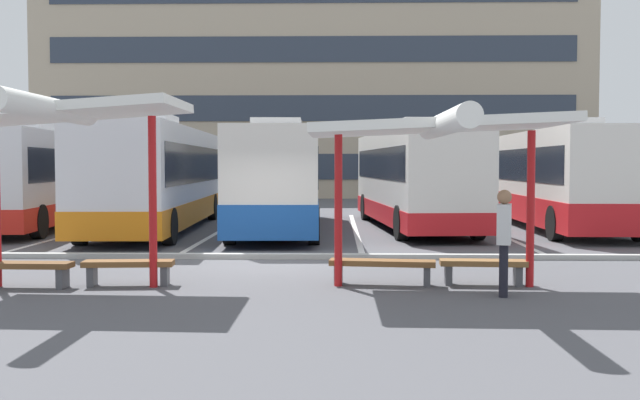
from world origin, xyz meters
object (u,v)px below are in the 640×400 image
at_px(coach_bus_1, 158,178).
at_px(bench_0, 22,269).
at_px(waiting_shelter_0, 68,116).
at_px(bench_3, 483,267).
at_px(coach_bus_3, 413,178).
at_px(coach_bus_0, 41,179).
at_px(coach_bus_2, 280,181).
at_px(waiting_passenger_0, 504,234).
at_px(bench_1, 129,267).
at_px(waiting_shelter_1, 437,129).
at_px(bench_2, 382,266).
at_px(coach_bus_4, 555,179).

distance_m(coach_bus_1, bench_0, 11.42).
xyz_separation_m(waiting_shelter_0, bench_3, (7.22, 0.62, -2.65)).
bearing_deg(coach_bus_3, coach_bus_0, 178.81).
distance_m(coach_bus_1, coach_bus_2, 3.97).
distance_m(coach_bus_0, coach_bus_2, 8.31).
relative_size(coach_bus_2, waiting_passenger_0, 7.06).
relative_size(bench_1, waiting_shelter_1, 0.33).
xyz_separation_m(coach_bus_1, waiting_shelter_1, (7.55, -11.30, 1.06)).
xyz_separation_m(coach_bus_3, bench_2, (-1.76, -11.72, -1.34)).
bearing_deg(waiting_passenger_0, coach_bus_2, 110.66).
relative_size(coach_bus_2, bench_1, 7.65).
xyz_separation_m(bench_0, waiting_shelter_1, (7.22, 0.04, 2.43)).
height_order(coach_bus_1, bench_2, coach_bus_1).
bearing_deg(waiting_shelter_1, waiting_passenger_0, -35.12).
distance_m(coach_bus_2, waiting_passenger_0, 13.05).
relative_size(coach_bus_0, coach_bus_3, 1.05).
distance_m(coach_bus_4, bench_1, 16.50).
bearing_deg(coach_bus_2, bench_1, -99.23).
xyz_separation_m(coach_bus_1, waiting_shelter_0, (1.23, -11.48, 1.28)).
bearing_deg(bench_3, bench_2, -178.75).
relative_size(coach_bus_4, bench_0, 6.79).
height_order(coach_bus_4, bench_1, coach_bus_4).
bearing_deg(coach_bus_1, waiting_shelter_0, -83.86).
bearing_deg(waiting_shelter_0, bench_2, 6.13).
distance_m(coach_bus_2, waiting_shelter_0, 12.06).
xyz_separation_m(coach_bus_1, bench_2, (6.65, -10.89, -1.36)).
distance_m(coach_bus_4, waiting_shelter_0, 17.41).
bearing_deg(coach_bus_1, bench_0, -88.31).
relative_size(coach_bus_1, bench_3, 8.04).
height_order(coach_bus_1, coach_bus_2, coach_bus_1).
bearing_deg(coach_bus_0, waiting_shelter_0, -66.23).
bearing_deg(coach_bus_0, coach_bus_3, -1.19).
height_order(coach_bus_0, bench_3, coach_bus_0).
bearing_deg(bench_0, waiting_shelter_1, 0.30).
height_order(coach_bus_0, waiting_shelter_0, coach_bus_0).
relative_size(bench_0, bench_2, 0.91).
bearing_deg(waiting_shelter_1, bench_3, 26.08).
distance_m(coach_bus_1, waiting_shelter_0, 11.61).
xyz_separation_m(waiting_shelter_0, bench_1, (0.90, 0.40, -2.65)).
relative_size(bench_0, waiting_passenger_0, 1.00).
bearing_deg(bench_0, bench_1, 8.21).
bearing_deg(coach_bus_0, waiting_passenger_0, -45.52).
xyz_separation_m(coach_bus_0, waiting_shelter_0, (5.53, -12.57, 1.33)).
bearing_deg(coach_bus_1, coach_bus_3, 5.62).
height_order(waiting_shelter_1, bench_3, waiting_shelter_1).
height_order(coach_bus_0, coach_bus_2, coach_bus_0).
xyz_separation_m(coach_bus_0, waiting_passenger_0, (12.86, -13.10, -0.63)).
xyz_separation_m(coach_bus_2, bench_1, (-1.83, -11.26, -1.28)).
relative_size(coach_bus_1, waiting_shelter_0, 2.96).
distance_m(coach_bus_2, bench_2, 11.48).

